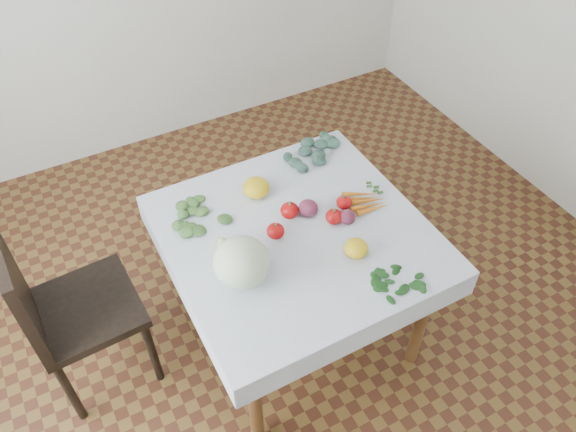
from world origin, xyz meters
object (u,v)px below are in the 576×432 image
object	(u,v)px
chair	(59,306)
heirloom_back	(256,188)
table	(297,248)
cabbage	(242,262)
carrot_bunch	(367,201)

from	to	relation	value
chair	heirloom_back	world-z (taller)	chair
table	chair	size ratio (longest dim) A/B	0.98
table	cabbage	size ratio (longest dim) A/B	4.36
table	cabbage	xyz separation A→B (m)	(-0.32, -0.12, 0.21)
chair	cabbage	distance (m)	0.86
cabbage	heirloom_back	size ratio (longest dim) A/B	1.79
chair	carrot_bunch	xyz separation A→B (m)	(1.42, -0.24, 0.19)
chair	carrot_bunch	distance (m)	1.45
table	cabbage	distance (m)	0.40
chair	cabbage	xyz separation A→B (m)	(0.72, -0.37, 0.28)
chair	cabbage	size ratio (longest dim) A/B	4.43
carrot_bunch	cabbage	bearing A→B (deg)	-169.26
heirloom_back	carrot_bunch	world-z (taller)	heirloom_back
cabbage	carrot_bunch	bearing A→B (deg)	10.74
heirloom_back	carrot_bunch	bearing A→B (deg)	-34.81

